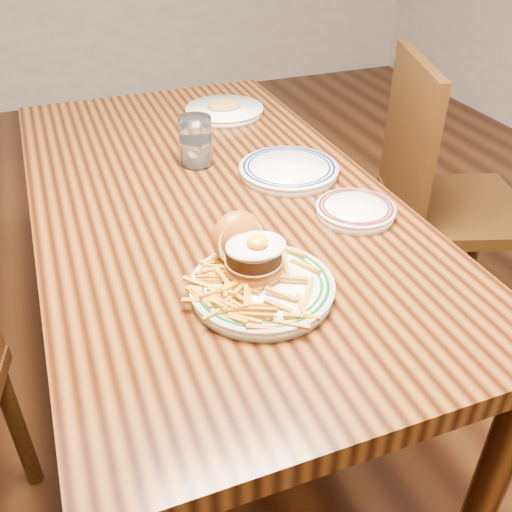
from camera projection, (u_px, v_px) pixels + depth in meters
name	position (u px, v px, depth m)	size (l,w,h in m)	color
floor	(220.00, 396.00, 1.85)	(6.00, 6.00, 0.00)	black
table	(210.00, 221.00, 1.48)	(0.85, 1.60, 0.75)	black
chair_right	(438.00, 195.00, 1.90)	(0.57, 0.57, 0.96)	#3A220C
main_plate	(258.00, 274.00, 1.08)	(0.28, 0.29, 0.13)	white
side_plate	(356.00, 210.00, 1.32)	(0.18, 0.18, 0.03)	white
rear_plate	(289.00, 169.00, 1.49)	(0.26, 0.26, 0.03)	white
water_glass	(196.00, 144.00, 1.52)	(0.09, 0.09, 0.13)	white
far_plate	(224.00, 110.00, 1.86)	(0.25, 0.25, 0.05)	white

